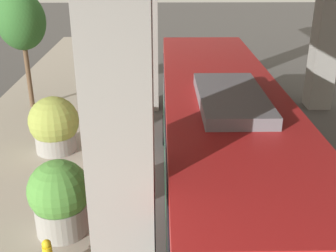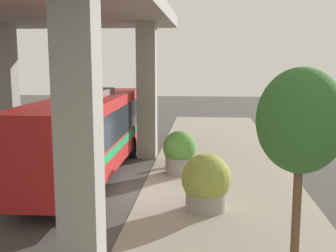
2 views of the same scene
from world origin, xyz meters
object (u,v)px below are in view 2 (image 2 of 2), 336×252
object	(u,v)px
bus	(87,131)
fire_hydrant	(180,155)
planter_front	(180,153)
planter_middle	(206,183)
street_tree_near	(301,122)

from	to	relation	value
bus	fire_hydrant	xyz separation A→B (m)	(-3.66, -2.28, -1.45)
planter_front	planter_middle	xyz separation A→B (m)	(-1.10, 4.23, -0.02)
fire_hydrant	street_tree_near	size ratio (longest dim) A/B	0.19
planter_middle	planter_front	bearing A→B (deg)	-75.44
fire_hydrant	street_tree_near	distance (m)	10.68
planter_middle	street_tree_near	distance (m)	5.20
bus	planter_front	bearing A→B (deg)	-167.65
fire_hydrant	bus	bearing A→B (deg)	31.89
street_tree_near	bus	bearing A→B (deg)	-48.08
planter_middle	bus	bearing A→B (deg)	-35.39
bus	planter_middle	world-z (taller)	bus
fire_hydrant	street_tree_near	world-z (taller)	street_tree_near
fire_hydrant	planter_middle	bearing A→B (deg)	101.38
bus	street_tree_near	bearing A→B (deg)	131.92
planter_middle	street_tree_near	bearing A→B (deg)	115.25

